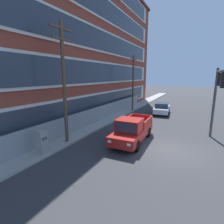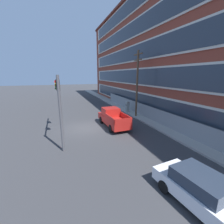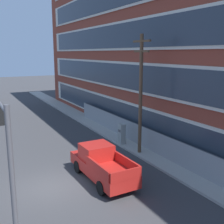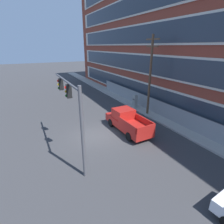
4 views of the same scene
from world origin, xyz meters
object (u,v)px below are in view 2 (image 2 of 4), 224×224
Objects in this scene: sedan_white at (203,191)px; electrical_cabinet at (127,107)px; utility_pole_near_corner at (137,82)px; traffic_signal_mast at (59,95)px; pickup_truck_red at (113,118)px.

electrical_cabinet is at bearing 165.38° from sedan_white.
traffic_signal_mast is at bearing -64.67° from utility_pole_near_corner.
pickup_truck_red is 6.36m from utility_pole_near_corner.
pickup_truck_red is (-2.24, 5.62, -3.20)m from traffic_signal_mast.
sedan_white is (11.59, -0.06, -0.15)m from pickup_truck_red.
utility_pole_near_corner is (-4.74, 10.01, 0.66)m from traffic_signal_mast.
pickup_truck_red is 6.55m from electrical_cabinet.
sedan_white is 0.53× the size of utility_pole_near_corner.
electrical_cabinet is (-7.21, 9.88, -3.26)m from traffic_signal_mast.
utility_pole_near_corner is at bearing 119.65° from pickup_truck_red.
sedan_white is 15.32m from utility_pole_near_corner.
utility_pole_near_corner reaches higher than sedan_white.
sedan_white is at bearing -14.62° from electrical_cabinet.
sedan_white is at bearing -0.30° from pickup_truck_red.
traffic_signal_mast reaches higher than pickup_truck_red.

